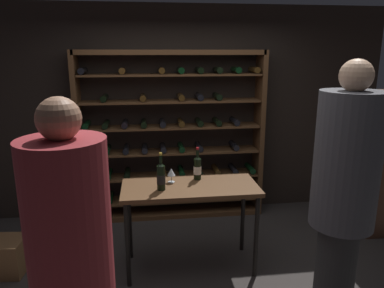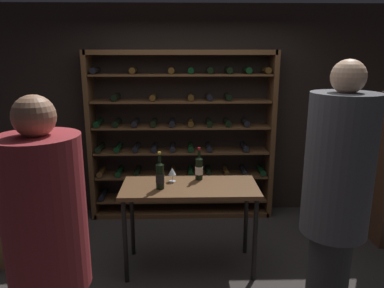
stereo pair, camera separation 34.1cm
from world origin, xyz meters
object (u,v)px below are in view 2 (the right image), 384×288
object	(u,v)px
wine_bottle_green_slim	(160,175)
wine_bottle_amber_reserve	(199,168)
wine_rack	(181,138)
person_host_in_suit	(48,247)
tasting_table	(190,195)
wine_crate	(10,246)
wine_glass_stemmed_left	(172,172)
person_bystander_red_print	(336,197)

from	to	relation	value
wine_bottle_green_slim	wine_bottle_amber_reserve	bearing A→B (deg)	33.01
wine_rack	person_host_in_suit	bearing A→B (deg)	-105.52
tasting_table	person_host_in_suit	bearing A→B (deg)	-120.38
wine_crate	wine_bottle_amber_reserve	distance (m)	2.13
wine_crate	wine_glass_stemmed_left	xyz separation A→B (m)	(1.70, -0.02, 0.80)
wine_rack	tasting_table	distance (m)	1.28
tasting_table	wine_bottle_amber_reserve	xyz separation A→B (m)	(0.10, 0.17, 0.22)
wine_crate	wine_bottle_amber_reserve	bearing A→B (deg)	1.02
person_host_in_suit	person_bystander_red_print	xyz separation A→B (m)	(1.82, 0.43, 0.10)
wine_rack	wine_glass_stemmed_left	world-z (taller)	wine_rack
wine_rack	wine_crate	xyz separation A→B (m)	(-1.78, -1.10, -0.89)
tasting_table	wine_bottle_green_slim	xyz separation A→B (m)	(-0.28, -0.07, 0.23)
tasting_table	wine_glass_stemmed_left	bearing A→B (deg)	145.54
wine_crate	tasting_table	bearing A→B (deg)	-4.24
person_host_in_suit	wine_bottle_green_slim	size ratio (longest dim) A/B	5.34
person_host_in_suit	wine_crate	xyz separation A→B (m)	(-1.04, 1.56, -0.88)
wine_rack	wine_crate	distance (m)	2.27
wine_glass_stemmed_left	person_host_in_suit	bearing A→B (deg)	-113.27
wine_bottle_green_slim	person_host_in_suit	bearing A→B (deg)	-112.26
person_bystander_red_print	wine_bottle_amber_reserve	distance (m)	1.47
wine_crate	wine_bottle_amber_reserve	world-z (taller)	wine_bottle_amber_reserve
wine_crate	wine_glass_stemmed_left	world-z (taller)	wine_glass_stemmed_left
wine_bottle_green_slim	wine_crate	bearing A→B (deg)	172.49
wine_rack	wine_crate	world-z (taller)	wine_rack
wine_glass_stemmed_left	tasting_table	bearing A→B (deg)	-34.46
person_host_in_suit	wine_rack	bearing A→B (deg)	101.02
wine_rack	person_host_in_suit	world-z (taller)	wine_rack
wine_bottle_amber_reserve	tasting_table	bearing A→B (deg)	-119.12
wine_crate	wine_bottle_green_slim	distance (m)	1.81
wine_bottle_green_slim	wine_glass_stemmed_left	xyz separation A→B (m)	(0.11, 0.19, -0.03)
tasting_table	wine_rack	bearing A→B (deg)	94.24
wine_bottle_amber_reserve	wine_glass_stemmed_left	bearing A→B (deg)	-168.14
person_host_in_suit	wine_crate	bearing A→B (deg)	150.28
wine_rack	tasting_table	size ratio (longest dim) A/B	1.80
wine_bottle_green_slim	wine_bottle_amber_reserve	world-z (taller)	wine_bottle_green_slim
tasting_table	person_host_in_suit	distance (m)	1.67
wine_bottle_amber_reserve	wine_glass_stemmed_left	xyz separation A→B (m)	(-0.27, -0.06, -0.02)
person_host_in_suit	wine_bottle_amber_reserve	distance (m)	1.84
wine_crate	person_bystander_red_print	bearing A→B (deg)	-21.59
person_host_in_suit	wine_bottle_green_slim	distance (m)	1.46
wine_rack	wine_bottle_green_slim	xyz separation A→B (m)	(-0.19, -1.31, -0.05)
wine_rack	wine_glass_stemmed_left	bearing A→B (deg)	-94.01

